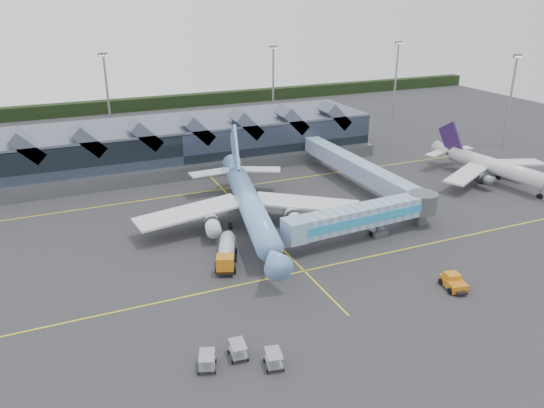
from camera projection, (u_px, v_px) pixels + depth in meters
name	position (u px, v px, depth m)	size (l,w,h in m)	color
ground	(281.00, 247.00, 80.65)	(260.00, 260.00, 0.00)	#2B2B2E
taxi_stripes	(256.00, 223.00, 89.17)	(120.00, 60.00, 0.01)	yellow
tree_line_far	(143.00, 104.00, 173.62)	(260.00, 4.00, 4.00)	black
terminal	(172.00, 144.00, 117.31)	(90.00, 22.25, 12.52)	black
light_masts	(255.00, 90.00, 137.22)	(132.40, 42.56, 22.45)	gray
main_airliner	(249.00, 203.00, 86.31)	(37.03, 43.19, 13.96)	#769EEF
regional_jet	(491.00, 165.00, 107.65)	(27.97, 30.73, 10.54)	silver
jet_bridge	(373.00, 214.00, 82.84)	(28.01, 5.82, 5.72)	#6A99B1
fuel_truck	(227.00, 251.00, 75.56)	(5.45, 9.33, 3.18)	black
pushback_tug	(454.00, 282.00, 69.32)	(3.29, 4.49, 1.84)	#C16E12
baggage_carts	(240.00, 356.00, 55.06)	(8.70, 5.58, 1.74)	#989AA0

